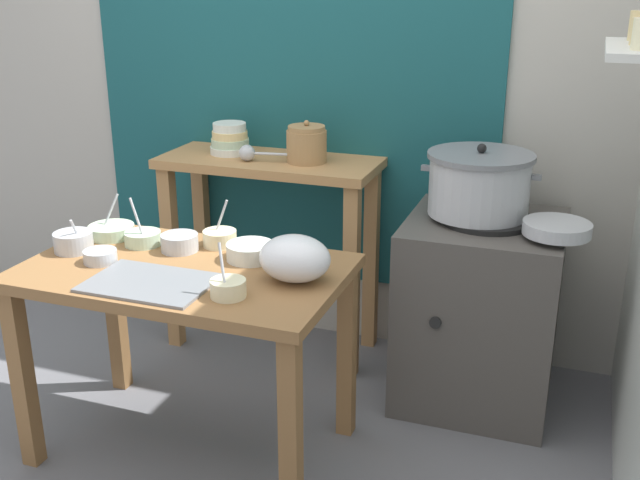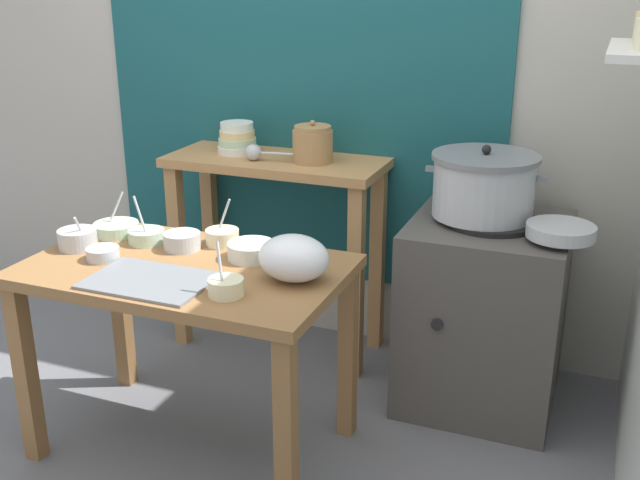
# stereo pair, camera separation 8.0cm
# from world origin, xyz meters

# --- Properties ---
(ground_plane) EXTENTS (9.00, 9.00, 0.00)m
(ground_plane) POSITION_xyz_m (0.00, 0.00, 0.00)
(ground_plane) COLOR slate
(wall_back) EXTENTS (4.40, 0.12, 2.60)m
(wall_back) POSITION_xyz_m (0.08, 1.10, 1.30)
(wall_back) COLOR #B2ADA3
(wall_back) RESTS_ON ground
(prep_table) EXTENTS (1.10, 0.66, 0.72)m
(prep_table) POSITION_xyz_m (-0.12, -0.02, 0.61)
(prep_table) COLOR olive
(prep_table) RESTS_ON ground
(back_shelf_table) EXTENTS (0.96, 0.40, 0.90)m
(back_shelf_table) POSITION_xyz_m (-0.16, 0.83, 0.68)
(back_shelf_table) COLOR #B27F4C
(back_shelf_table) RESTS_ON ground
(stove_block) EXTENTS (0.60, 0.61, 0.78)m
(stove_block) POSITION_xyz_m (0.80, 0.70, 0.38)
(stove_block) COLOR #4C4742
(stove_block) RESTS_ON ground
(steamer_pot) EXTENTS (0.45, 0.41, 0.28)m
(steamer_pot) POSITION_xyz_m (0.76, 0.72, 0.90)
(steamer_pot) COLOR #B7BABF
(steamer_pot) RESTS_ON stove_block
(clay_pot) EXTENTS (0.17, 0.17, 0.18)m
(clay_pot) POSITION_xyz_m (0.01, 0.83, 0.98)
(clay_pot) COLOR #A37A4C
(clay_pot) RESTS_ON back_shelf_table
(bowl_stack_enamel) EXTENTS (0.18, 0.18, 0.14)m
(bowl_stack_enamel) POSITION_xyz_m (-0.36, 0.86, 0.96)
(bowl_stack_enamel) COLOR silver
(bowl_stack_enamel) RESTS_ON back_shelf_table
(ladle) EXTENTS (0.30, 0.09, 0.07)m
(ladle) POSITION_xyz_m (-0.22, 0.76, 0.94)
(ladle) COLOR #B7BABF
(ladle) RESTS_ON back_shelf_table
(serving_tray) EXTENTS (0.40, 0.28, 0.01)m
(serving_tray) POSITION_xyz_m (-0.15, -0.19, 0.72)
(serving_tray) COLOR slate
(serving_tray) RESTS_ON prep_table
(plastic_bag) EXTENTS (0.24, 0.20, 0.15)m
(plastic_bag) POSITION_xyz_m (0.28, -0.00, 0.80)
(plastic_bag) COLOR white
(plastic_bag) RESTS_ON prep_table
(wide_pan) EXTENTS (0.24, 0.24, 0.05)m
(wide_pan) POSITION_xyz_m (1.07, 0.57, 0.80)
(wide_pan) COLOR #B7BABF
(wide_pan) RESTS_ON stove_block
(prep_bowl_0) EXTENTS (0.17, 0.17, 0.16)m
(prep_bowl_0) POSITION_xyz_m (-0.53, 0.16, 0.75)
(prep_bowl_0) COLOR #B7D1AD
(prep_bowl_0) RESTS_ON prep_table
(prep_bowl_1) EXTENTS (0.13, 0.13, 0.18)m
(prep_bowl_1) POSITION_xyz_m (-0.37, 0.12, 0.75)
(prep_bowl_1) COLOR #B7D1AD
(prep_bowl_1) RESTS_ON prep_table
(prep_bowl_2) EXTENTS (0.12, 0.12, 0.17)m
(prep_bowl_2) POSITION_xyz_m (-0.10, 0.21, 0.75)
(prep_bowl_2) COLOR beige
(prep_bowl_2) RESTS_ON prep_table
(prep_bowl_3) EXTENTS (0.11, 0.11, 0.17)m
(prep_bowl_3) POSITION_xyz_m (0.14, -0.19, 0.75)
(prep_bowl_3) COLOR beige
(prep_bowl_3) RESTS_ON prep_table
(prep_bowl_4) EXTENTS (0.12, 0.12, 0.04)m
(prep_bowl_4) POSITION_xyz_m (-0.41, -0.08, 0.74)
(prep_bowl_4) COLOR #B7BABF
(prep_bowl_4) RESTS_ON prep_table
(prep_bowl_5) EXTENTS (0.17, 0.17, 0.06)m
(prep_bowl_5) POSITION_xyz_m (0.07, 0.12, 0.75)
(prep_bowl_5) COLOR silver
(prep_bowl_5) RESTS_ON prep_table
(prep_bowl_6) EXTENTS (0.14, 0.14, 0.13)m
(prep_bowl_6) POSITION_xyz_m (-0.57, -0.02, 0.76)
(prep_bowl_6) COLOR #B7BABF
(prep_bowl_6) RESTS_ON prep_table
(prep_bowl_7) EXTENTS (0.10, 0.10, 0.05)m
(prep_bowl_7) POSITION_xyz_m (0.22, 0.21, 0.75)
(prep_bowl_7) COLOR #B7BABF
(prep_bowl_7) RESTS_ON prep_table
(prep_bowl_8) EXTENTS (0.13, 0.13, 0.06)m
(prep_bowl_8) POSITION_xyz_m (-0.21, 0.12, 0.75)
(prep_bowl_8) COLOR #B7BABF
(prep_bowl_8) RESTS_ON prep_table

